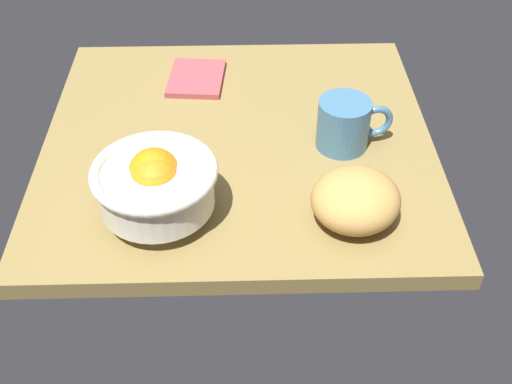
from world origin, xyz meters
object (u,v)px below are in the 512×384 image
Objects in this scene: napkin_folded at (196,78)px; fruit_bowl at (155,183)px; bread_loaf at (356,200)px; mug at (345,124)px.

fruit_bowl is at bearing -6.02° from napkin_folded.
fruit_bowl is 38.32cm from napkin_folded.
bread_loaf is (1.95, 29.34, -2.20)cm from fruit_bowl.
bread_loaf is 1.03× the size of napkin_folded.
fruit_bowl is 1.42× the size of napkin_folded.
fruit_bowl is 34.41cm from mug.
fruit_bowl is 29.49cm from bread_loaf.
bread_loaf reaches higher than napkin_folded.
napkin_folded is 1.00× the size of mug.
fruit_bowl is at bearing -93.80° from bread_loaf.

